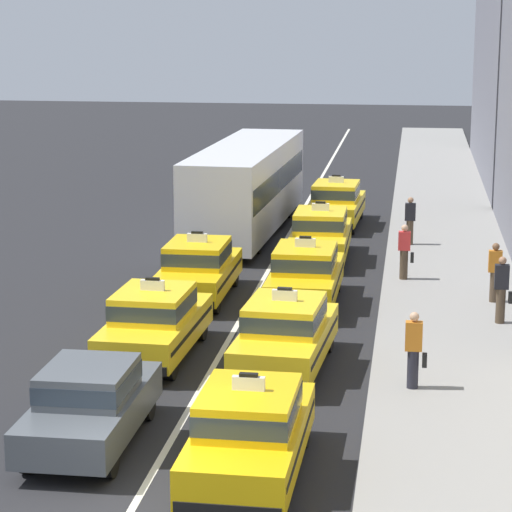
# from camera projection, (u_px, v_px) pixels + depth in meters

# --- Properties ---
(lane_stripe_left_right) EXTENTS (0.14, 80.00, 0.01)m
(lane_stripe_left_right) POSITION_uv_depth(u_px,v_px,m) (278.00, 253.00, 37.39)
(lane_stripe_left_right) COLOR silver
(lane_stripe_left_right) RESTS_ON ground
(sidewalk_curb) EXTENTS (4.00, 90.00, 0.15)m
(sidewalk_curb) POSITION_uv_depth(u_px,v_px,m) (452.00, 294.00, 31.78)
(sidewalk_curb) COLOR gray
(sidewalk_curb) RESTS_ON ground
(sedan_left_nearest) EXTENTS (1.77, 4.30, 1.58)m
(sedan_left_nearest) POSITION_uv_depth(u_px,v_px,m) (90.00, 402.00, 20.80)
(sedan_left_nearest) COLOR black
(sedan_left_nearest) RESTS_ON ground
(taxi_left_second) EXTENTS (1.95, 4.61, 1.96)m
(taxi_left_second) POSITION_uv_depth(u_px,v_px,m) (154.00, 322.00, 26.05)
(taxi_left_second) COLOR black
(taxi_left_second) RESTS_ON ground
(taxi_left_third) EXTENTS (1.83, 4.56, 1.96)m
(taxi_left_third) POSITION_uv_depth(u_px,v_px,m) (198.00, 268.00, 31.38)
(taxi_left_third) COLOR black
(taxi_left_third) RESTS_ON ground
(bus_left_fourth) EXTENTS (2.98, 11.30, 3.22)m
(bus_left_fourth) POSITION_uv_depth(u_px,v_px,m) (247.00, 184.00, 40.39)
(bus_left_fourth) COLOR black
(bus_left_fourth) RESTS_ON ground
(taxi_right_nearest) EXTENTS (1.87, 4.58, 1.96)m
(taxi_right_nearest) POSITION_uv_depth(u_px,v_px,m) (250.00, 431.00, 19.31)
(taxi_right_nearest) COLOR black
(taxi_right_nearest) RESTS_ON ground
(taxi_right_second) EXTENTS (2.08, 4.66, 1.96)m
(taxi_right_second) POSITION_uv_depth(u_px,v_px,m) (285.00, 333.00, 25.14)
(taxi_right_second) COLOR black
(taxi_right_second) RESTS_ON ground
(taxi_right_third) EXTENTS (1.85, 4.57, 1.96)m
(taxi_right_third) POSITION_uv_depth(u_px,v_px,m) (305.00, 274.00, 30.73)
(taxi_right_third) COLOR black
(taxi_right_third) RESTS_ON ground
(taxi_right_fourth) EXTENTS (1.86, 4.58, 1.96)m
(taxi_right_fourth) POSITION_uv_depth(u_px,v_px,m) (320.00, 234.00, 36.19)
(taxi_right_fourth) COLOR black
(taxi_right_fourth) RESTS_ON ground
(taxi_right_fifth) EXTENTS (1.99, 4.63, 1.96)m
(taxi_right_fifth) POSITION_uv_depth(u_px,v_px,m) (336.00, 203.00, 41.97)
(taxi_right_fifth) COLOR black
(taxi_right_fifth) RESTS_ON ground
(pedestrian_near_crosswalk) EXTENTS (0.47, 0.24, 1.65)m
(pedestrian_near_crosswalk) POSITION_uv_depth(u_px,v_px,m) (495.00, 272.00, 30.49)
(pedestrian_near_crosswalk) COLOR #473828
(pedestrian_near_crosswalk) RESTS_ON sidewalk_curb
(pedestrian_mid_block) EXTENTS (0.36, 0.24, 1.63)m
(pedestrian_mid_block) POSITION_uv_depth(u_px,v_px,m) (410.00, 221.00, 37.94)
(pedestrian_mid_block) COLOR #473828
(pedestrian_mid_block) RESTS_ON sidewalk_curb
(pedestrian_by_storefront) EXTENTS (0.47, 0.24, 1.65)m
(pedestrian_by_storefront) POSITION_uv_depth(u_px,v_px,m) (405.00, 252.00, 33.06)
(pedestrian_by_storefront) COLOR #473828
(pedestrian_by_storefront) RESTS_ON sidewalk_curb
(pedestrian_trailing) EXTENTS (0.47, 0.24, 1.67)m
(pedestrian_trailing) POSITION_uv_depth(u_px,v_px,m) (414.00, 350.00, 23.52)
(pedestrian_trailing) COLOR #23232D
(pedestrian_trailing) RESTS_ON sidewalk_curb
(pedestrian_far_corner) EXTENTS (0.47, 0.24, 1.74)m
(pedestrian_far_corner) POSITION_uv_depth(u_px,v_px,m) (502.00, 290.00, 28.41)
(pedestrian_far_corner) COLOR #473828
(pedestrian_far_corner) RESTS_ON sidewalk_curb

